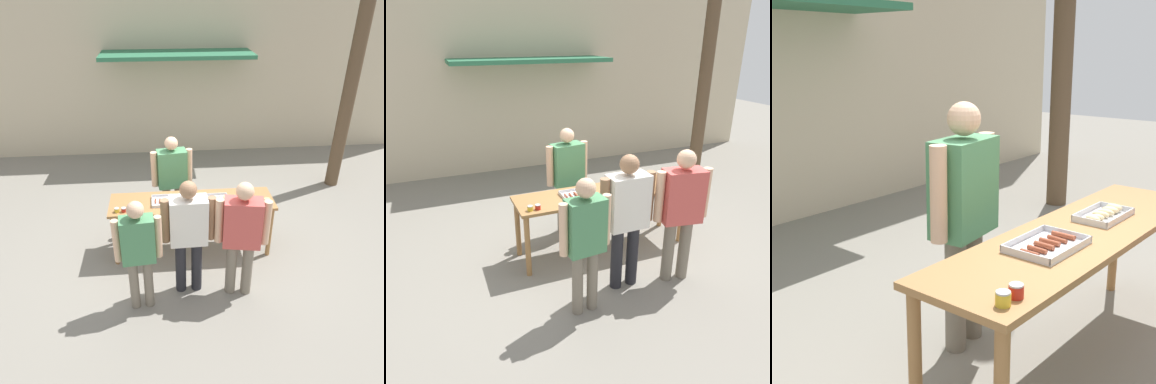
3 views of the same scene
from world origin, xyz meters
TOP-DOWN VIEW (x-y plane):
  - ground_plane at (0.00, 0.00)m, footprint 24.00×24.00m
  - building_facade_back at (0.00, 3.98)m, footprint 12.00×1.11m
  - serving_table at (0.00, 0.00)m, footprint 2.45×0.65m
  - food_tray_sausages at (-0.37, 0.00)m, footprint 0.45×0.32m
  - food_tray_buns at (0.34, 0.00)m, footprint 0.41×0.25m
  - condiment_jar_mustard at (-1.09, -0.21)m, footprint 0.07×0.07m
  - condiment_jar_ketchup at (-0.99, -0.21)m, footprint 0.07×0.07m
  - beer_cup at (1.08, -0.20)m, footprint 0.09×0.09m
  - person_server_behind_table at (-0.26, 0.69)m, footprint 0.67×0.32m
  - person_customer_holding_hotdog at (-0.75, -1.14)m, footprint 0.58×0.26m
  - person_customer_with_cup at (0.54, -1.00)m, footprint 0.68×0.34m
  - person_customer_waiting_in_line at (-0.13, -0.89)m, footprint 0.69×0.27m
  - utility_pole at (3.13, 1.93)m, footprint 1.10×0.26m

SIDE VIEW (x-z plane):
  - ground_plane at x=0.00m, z-range 0.00..0.00m
  - serving_table at x=0.00m, z-range 0.33..1.22m
  - food_tray_sausages at x=-0.37m, z-range 0.88..0.92m
  - food_tray_buns at x=0.34m, z-range 0.88..0.94m
  - condiment_jar_mustard at x=-1.09m, z-range 0.89..0.95m
  - condiment_jar_ketchup at x=-0.99m, z-range 0.89..0.95m
  - beer_cup at x=1.08m, z-range 0.89..0.98m
  - person_customer_holding_hotdog at x=-0.75m, z-range 0.15..1.74m
  - person_server_behind_table at x=-0.26m, z-range 0.14..1.78m
  - person_customer_waiting_in_line at x=-0.13m, z-range 0.15..1.83m
  - person_customer_with_cup at x=0.54m, z-range 0.15..1.84m
  - building_facade_back at x=0.00m, z-range 0.01..4.51m
  - utility_pole at x=3.13m, z-range 0.06..6.35m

